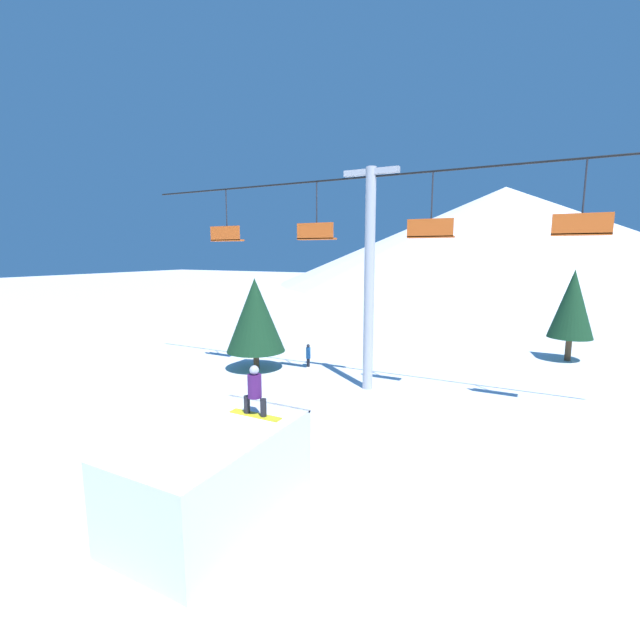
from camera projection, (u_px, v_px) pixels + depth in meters
The scene contains 8 objects.
ground_plane at pixel (163, 515), 9.89m from camera, with size 220.00×220.00×0.00m, color white.
mountain_ridge at pixel (503, 236), 84.33m from camera, with size 88.00×88.00×18.70m.
snow_ramp at pixel (214, 475), 9.65m from camera, with size 2.56×4.42×2.05m.
snowboarder at pixel (255, 391), 10.35m from camera, with size 1.40×0.34×1.27m.
chairlift at pixel (369, 259), 18.21m from camera, with size 24.03×0.44×9.52m.
pine_tree_near at pixel (255, 315), 21.88m from camera, with size 3.02×3.02×4.74m.
pine_tree_far at pixel (572, 304), 23.55m from camera, with size 2.32×2.32×5.12m.
distant_skier at pixel (308, 354), 22.67m from camera, with size 0.24×0.24×1.23m.
Camera 1 is at (7.40, -6.38, 5.99)m, focal length 24.00 mm.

